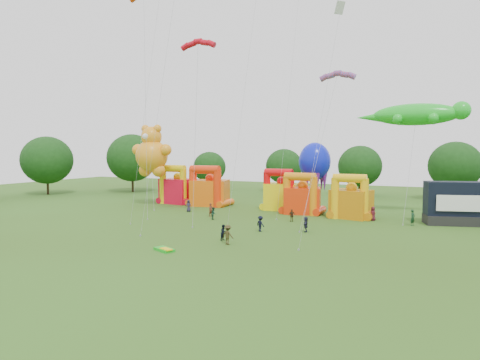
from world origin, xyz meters
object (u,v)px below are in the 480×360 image
at_px(bouncy_castle_0, 177,189).
at_px(gecko_kite, 413,138).
at_px(bouncy_castle_2, 281,194).
at_px(stage_trailer, 461,204).
at_px(spectator_0, 189,206).
at_px(spectator_4, 292,215).
at_px(octopus_kite, 312,172).
at_px(teddy_bear_kite, 152,167).

height_order(bouncy_castle_0, gecko_kite, gecko_kite).
distance_m(bouncy_castle_2, gecko_kite, 19.41).
height_order(stage_trailer, spectator_0, stage_trailer).
height_order(bouncy_castle_2, spectator_4, bouncy_castle_2).
xyz_separation_m(bouncy_castle_0, spectator_4, (22.68, -9.59, -1.65)).
relative_size(spectator_0, spectator_4, 1.09).
bearing_deg(spectator_0, bouncy_castle_2, 22.46).
height_order(octopus_kite, spectator_4, octopus_kite).
xyz_separation_m(teddy_bear_kite, gecko_kite, (37.20, 5.30, 4.24)).
height_order(bouncy_castle_0, spectator_0, bouncy_castle_0).
height_order(bouncy_castle_0, octopus_kite, octopus_kite).
relative_size(bouncy_castle_2, teddy_bear_kite, 0.47).
height_order(teddy_bear_kite, spectator_4, teddy_bear_kite).
bearing_deg(spectator_0, gecko_kite, 5.71).
height_order(bouncy_castle_2, gecko_kite, gecko_kite).
xyz_separation_m(gecko_kite, octopus_kite, (-13.37, 0.39, -4.72)).
bearing_deg(bouncy_castle_0, gecko_kite, 0.97).
height_order(spectator_0, spectator_4, spectator_0).
bearing_deg(spectator_0, octopus_kite, 18.69).
height_order(bouncy_castle_2, octopus_kite, octopus_kite).
distance_m(bouncy_castle_0, bouncy_castle_2, 18.11).
bearing_deg(spectator_4, spectator_0, -46.55).
bearing_deg(teddy_bear_kite, octopus_kite, 13.43).
relative_size(bouncy_castle_2, spectator_4, 3.93).
distance_m(teddy_bear_kite, gecko_kite, 37.82).
bearing_deg(octopus_kite, bouncy_castle_2, -162.67).
relative_size(gecko_kite, octopus_kite, 1.52).
bearing_deg(bouncy_castle_2, octopus_kite, 17.33).
height_order(bouncy_castle_2, stage_trailer, bouncy_castle_2).
relative_size(bouncy_castle_0, octopus_kite, 0.64).
bearing_deg(teddy_bear_kite, bouncy_castle_2, 12.56).
bearing_deg(stage_trailer, octopus_kite, 167.08).
bearing_deg(octopus_kite, teddy_bear_kite, -166.57).
xyz_separation_m(bouncy_castle_0, teddy_bear_kite, (-1.45, -4.69, 3.70)).
xyz_separation_m(gecko_kite, spectator_4, (-13.07, -10.20, -9.58)).
bearing_deg(octopus_kite, spectator_4, -88.39).
bearing_deg(bouncy_castle_2, spectator_0, -147.55).
distance_m(bouncy_castle_2, stage_trailer, 23.40).
bearing_deg(stage_trailer, teddy_bear_kite, -178.19).
bearing_deg(gecko_kite, spectator_4, -142.04).
height_order(bouncy_castle_2, teddy_bear_kite, teddy_bear_kite).
distance_m(teddy_bear_kite, octopus_kite, 24.51).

